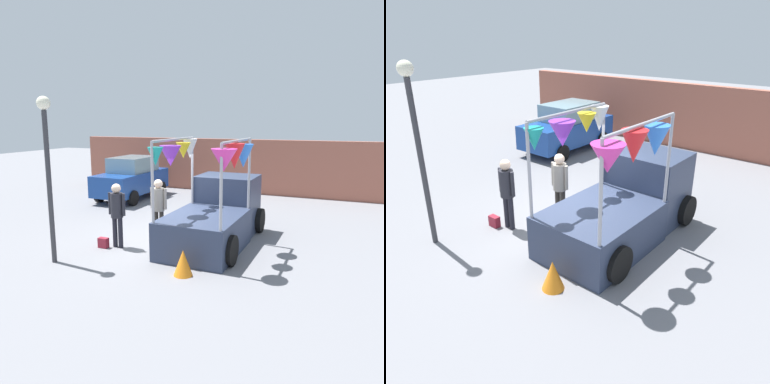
% 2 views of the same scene
% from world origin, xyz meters
% --- Properties ---
extents(ground_plane, '(60.00, 60.00, 0.00)m').
position_xyz_m(ground_plane, '(0.00, 0.00, 0.00)').
color(ground_plane, slate).
extents(vendor_truck, '(2.49, 4.09, 3.02)m').
position_xyz_m(vendor_truck, '(1.32, 0.70, 0.91)').
color(vendor_truck, '#2D3851').
rests_on(vendor_truck, ground).
extents(parked_car, '(1.88, 4.00, 1.88)m').
position_xyz_m(parked_car, '(-4.26, 4.99, 0.94)').
color(parked_car, navy).
rests_on(parked_car, ground).
extents(person_customer, '(0.53, 0.34, 1.79)m').
position_xyz_m(person_customer, '(-1.01, -0.93, 1.09)').
color(person_customer, black).
rests_on(person_customer, ground).
extents(person_vendor, '(0.53, 0.34, 1.79)m').
position_xyz_m(person_vendor, '(-0.31, 0.18, 1.09)').
color(person_vendor, '#2D2823').
rests_on(person_vendor, ground).
extents(handbag, '(0.28, 0.16, 0.28)m').
position_xyz_m(handbag, '(-1.36, -1.13, 0.14)').
color(handbag, maroon).
rests_on(handbag, ground).
extents(street_lamp, '(0.32, 0.32, 4.03)m').
position_xyz_m(street_lamp, '(-1.83, -2.50, 2.62)').
color(street_lamp, '#333338').
rests_on(street_lamp, ground).
extents(brick_boundary_wall, '(18.00, 0.36, 2.60)m').
position_xyz_m(brick_boundary_wall, '(0.00, 8.33, 1.30)').
color(brick_boundary_wall, '#9E5947').
rests_on(brick_boundary_wall, ground).
extents(folded_kite_bundle_tangerine, '(0.50, 0.50, 0.60)m').
position_xyz_m(folded_kite_bundle_tangerine, '(1.46, -1.99, 0.30)').
color(folded_kite_bundle_tangerine, orange).
rests_on(folded_kite_bundle_tangerine, ground).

